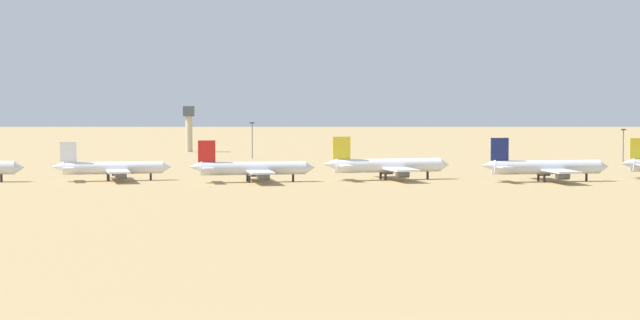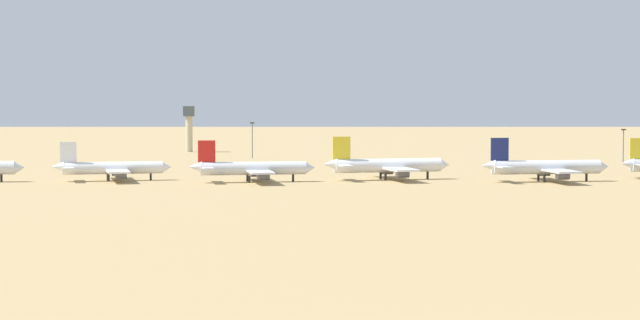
{
  "view_description": "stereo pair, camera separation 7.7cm",
  "coord_description": "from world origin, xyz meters",
  "px_view_note": "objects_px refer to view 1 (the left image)",
  "views": [
    {
      "loc": [
        1.7,
        -327.4,
        24.42
      ],
      "look_at": [
        19.74,
        13.01,
        6.0
      ],
      "focal_mm": 63.1,
      "sensor_mm": 36.0,
      "label": 1
    },
    {
      "loc": [
        1.78,
        -327.4,
        24.42
      ],
      "look_at": [
        19.74,
        13.01,
        6.0
      ],
      "focal_mm": 63.1,
      "sensor_mm": 36.0,
      "label": 2
    }
  ],
  "objects_px": {
    "light_pole_mid": "(252,137)",
    "parked_jet_yellow_4": "(387,166)",
    "parked_jet_white_2": "(112,168)",
    "parked_jet_red_3": "(252,168)",
    "light_pole_east": "(623,143)",
    "control_tower": "(189,124)",
    "parked_jet_navy_5": "(545,167)"
  },
  "relations": [
    {
      "from": "control_tower",
      "to": "light_pole_east",
      "type": "height_order",
      "value": "control_tower"
    },
    {
      "from": "control_tower",
      "to": "light_pole_mid",
      "type": "relative_size",
      "value": 1.42
    },
    {
      "from": "parked_jet_red_3",
      "to": "control_tower",
      "type": "relative_size",
      "value": 1.77
    },
    {
      "from": "light_pole_east",
      "to": "parked_jet_navy_5",
      "type": "bearing_deg",
      "value": -120.54
    },
    {
      "from": "light_pole_mid",
      "to": "light_pole_east",
      "type": "height_order",
      "value": "light_pole_mid"
    },
    {
      "from": "parked_jet_yellow_4",
      "to": "light_pole_mid",
      "type": "height_order",
      "value": "light_pole_mid"
    },
    {
      "from": "parked_jet_red_3",
      "to": "light_pole_east",
      "type": "height_order",
      "value": "light_pole_east"
    },
    {
      "from": "parked_jet_red_3",
      "to": "parked_jet_yellow_4",
      "type": "xyz_separation_m",
      "value": [
        40.75,
        7.35,
        0.27
      ]
    },
    {
      "from": "parked_jet_red_3",
      "to": "parked_jet_yellow_4",
      "type": "height_order",
      "value": "parked_jet_yellow_4"
    },
    {
      "from": "parked_jet_navy_5",
      "to": "light_pole_mid",
      "type": "height_order",
      "value": "light_pole_mid"
    },
    {
      "from": "control_tower",
      "to": "light_pole_east",
      "type": "relative_size",
      "value": 1.61
    },
    {
      "from": "light_pole_mid",
      "to": "parked_jet_yellow_4",
      "type": "bearing_deg",
      "value": -71.91
    },
    {
      "from": "parked_jet_white_2",
      "to": "control_tower",
      "type": "distance_m",
      "value": 186.4
    },
    {
      "from": "parked_jet_white_2",
      "to": "parked_jet_navy_5",
      "type": "height_order",
      "value": "parked_jet_navy_5"
    },
    {
      "from": "light_pole_east",
      "to": "light_pole_mid",
      "type": "bearing_deg",
      "value": 161.11
    },
    {
      "from": "control_tower",
      "to": "light_pole_east",
      "type": "xyz_separation_m",
      "value": [
        170.35,
        -106.78,
        -5.05
      ]
    },
    {
      "from": "parked_jet_white_2",
      "to": "parked_jet_navy_5",
      "type": "relative_size",
      "value": 0.89
    },
    {
      "from": "parked_jet_red_3",
      "to": "light_pole_east",
      "type": "bearing_deg",
      "value": 24.07
    },
    {
      "from": "parked_jet_red_3",
      "to": "control_tower",
      "type": "xyz_separation_m",
      "value": [
        -30.7,
        193.54,
        8.78
      ]
    },
    {
      "from": "parked_jet_red_3",
      "to": "parked_jet_navy_5",
      "type": "distance_m",
      "value": 86.83
    },
    {
      "from": "parked_jet_yellow_4",
      "to": "light_pole_mid",
      "type": "bearing_deg",
      "value": 97.08
    },
    {
      "from": "parked_jet_red_3",
      "to": "parked_jet_yellow_4",
      "type": "distance_m",
      "value": 41.41
    },
    {
      "from": "parked_jet_yellow_4",
      "to": "light_pole_mid",
      "type": "xyz_separation_m",
      "value": [
        -41.66,
        127.51,
        4.32
      ]
    },
    {
      "from": "control_tower",
      "to": "parked_jet_white_2",
      "type": "bearing_deg",
      "value": -93.51
    },
    {
      "from": "parked_jet_white_2",
      "to": "light_pole_east",
      "type": "distance_m",
      "value": 198.23
    },
    {
      "from": "parked_jet_red_3",
      "to": "parked_jet_yellow_4",
      "type": "bearing_deg",
      "value": 2.44
    },
    {
      "from": "parked_jet_white_2",
      "to": "control_tower",
      "type": "height_order",
      "value": "control_tower"
    },
    {
      "from": "parked_jet_navy_5",
      "to": "parked_jet_red_3",
      "type": "bearing_deg",
      "value": 171.74
    },
    {
      "from": "parked_jet_white_2",
      "to": "parked_jet_red_3",
      "type": "xyz_separation_m",
      "value": [
        42.09,
        -7.7,
        0.21
      ]
    },
    {
      "from": "control_tower",
      "to": "parked_jet_yellow_4",
      "type": "bearing_deg",
      "value": -69.0
    },
    {
      "from": "light_pole_mid",
      "to": "light_pole_east",
      "type": "distance_m",
      "value": 148.56
    },
    {
      "from": "parked_jet_white_2",
      "to": "parked_jet_navy_5",
      "type": "distance_m",
      "value": 129.31
    }
  ]
}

